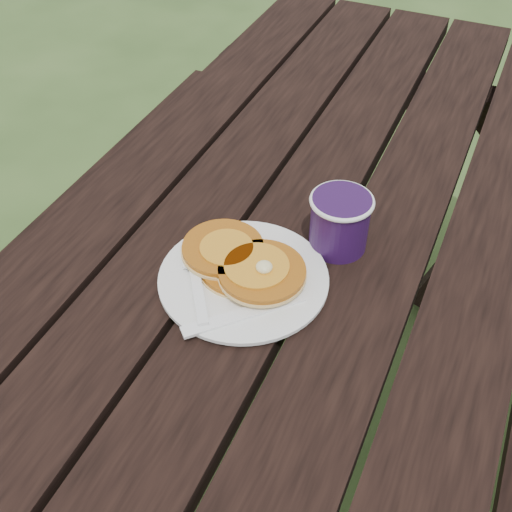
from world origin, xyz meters
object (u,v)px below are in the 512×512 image
at_px(pancake_stack, 243,262).
at_px(picnic_table, 286,363).
at_px(coffee_cup, 340,219).
at_px(plate, 244,279).

bearing_deg(pancake_stack, picnic_table, 80.93).
distance_m(pancake_stack, coffee_cup, 0.16).
bearing_deg(picnic_table, coffee_cup, -17.63).
distance_m(picnic_table, pancake_stack, 0.43).
xyz_separation_m(plate, coffee_cup, (0.10, 0.13, 0.05)).
distance_m(plate, pancake_stack, 0.03).
distance_m(plate, coffee_cup, 0.17).
distance_m(picnic_table, coffee_cup, 0.44).
bearing_deg(coffee_cup, picnic_table, 162.37).
distance_m(picnic_table, plate, 0.42).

